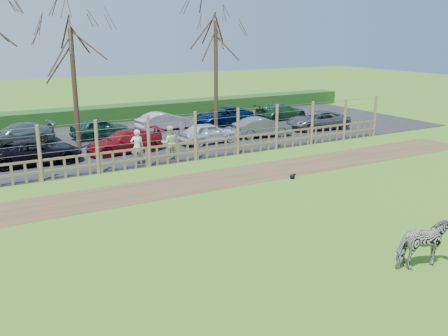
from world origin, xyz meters
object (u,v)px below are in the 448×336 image
car_10 (100,128)px  car_13 (281,111)px  tree_right (216,50)px  visitor_a (137,147)px  car_5 (262,127)px  car_9 (17,134)px  car_11 (163,121)px  crow (292,176)px  visitor_b (170,143)px  car_6 (317,120)px  tree_mid (73,60)px  car_2 (36,152)px  car_4 (208,133)px  car_12 (223,116)px  car_3 (125,141)px  zebra (426,244)px

car_10 → car_13: size_ratio=0.85×
tree_right → car_13: size_ratio=1.78×
visitor_a → car_5: 9.37m
car_9 → car_11: size_ratio=1.14×
visitor_a → crow: visitor_a is taller
tree_right → visitor_b: size_ratio=4.26×
visitor_b → car_9: size_ratio=0.42×
visitor_b → car_6: bearing=-154.6°
tree_right → crow: 12.45m
visitor_a → car_13: (13.82, 7.09, -0.26)m
tree_mid → car_13: size_ratio=1.65×
crow → car_9: bearing=125.3°
car_9 → car_10: (4.66, -0.54, 0.00)m
tree_mid → car_9: size_ratio=1.65×
visitor_b → car_2: (-6.02, 2.50, -0.26)m
car_4 → car_12: bearing=-41.1°
tree_right → car_13: bearing=15.1°
car_12 → car_6: bearing=38.9°
visitor_a → tree_mid: bearing=-56.4°
car_3 → car_11: size_ratio=1.14×
car_4 → car_11: 4.98m
car_6 → car_12: (-4.55, 4.69, 0.00)m
car_4 → car_10: size_ratio=1.00×
tree_right → car_6: size_ratio=1.70×
tree_mid → car_11: bearing=22.7°
tree_right → tree_mid: bearing=-176.8°
visitor_b → tree_mid: bearing=-42.3°
visitor_b → car_13: 14.00m
car_2 → car_13: (18.11, 4.56, 0.00)m
car_4 → car_10: 6.84m
car_5 → car_12: bearing=7.0°
car_13 → zebra: bearing=149.6°
car_2 → car_5: size_ratio=1.19×
crow → tree_right: bearing=78.5°
tree_mid → visitor_a: size_ratio=3.96×
tree_right → car_10: 8.67m
zebra → crow: zebra is taller
tree_mid → zebra: tree_mid is taller
visitor_a → visitor_b: bearing=-164.0°
car_3 → car_11: same height
car_5 → car_11: bearing=49.5°
car_9 → car_12: (13.50, -0.29, 0.00)m
visitor_a → car_10: bearing=-76.9°
visitor_b → car_6: (11.88, 2.68, -0.26)m
visitor_b → car_9: (-6.17, 7.66, -0.26)m
car_12 → car_11: bearing=-95.7°
car_12 → zebra: bearing=-20.9°
car_10 → tree_right: bearing=-112.0°
crow → car_9: (-9.52, 13.46, 0.52)m
car_2 → car_6: bearing=-86.1°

